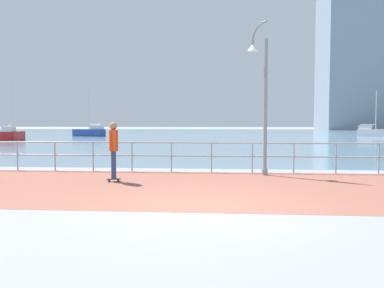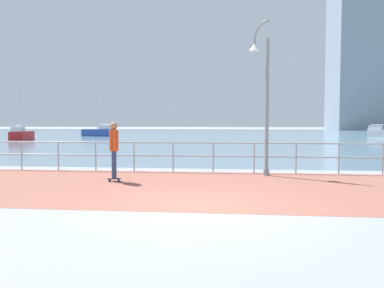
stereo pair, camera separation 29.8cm
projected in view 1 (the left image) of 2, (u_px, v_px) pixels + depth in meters
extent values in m
plane|color=gray|center=(220.00, 137.00, 47.64)|extent=(220.00, 220.00, 0.00)
cube|color=#935647|center=(208.00, 187.00, 10.29)|extent=(28.00, 6.05, 0.01)
cube|color=slate|center=(220.00, 134.00, 58.09)|extent=(180.00, 88.00, 0.00)
cylinder|color=#9EADB7|center=(17.00, 156.00, 13.83)|extent=(0.05, 0.05, 1.02)
cylinder|color=#9EADB7|center=(55.00, 156.00, 13.72)|extent=(0.05, 0.05, 1.02)
cylinder|color=#9EADB7|center=(93.00, 157.00, 13.61)|extent=(0.05, 0.05, 1.02)
cylinder|color=#9EADB7|center=(132.00, 157.00, 13.50)|extent=(0.05, 0.05, 1.02)
cylinder|color=#9EADB7|center=(171.00, 157.00, 13.39)|extent=(0.05, 0.05, 1.02)
cylinder|color=#9EADB7|center=(211.00, 158.00, 13.28)|extent=(0.05, 0.05, 1.02)
cylinder|color=#9EADB7|center=(252.00, 158.00, 13.16)|extent=(0.05, 0.05, 1.02)
cylinder|color=#9EADB7|center=(294.00, 158.00, 13.05)|extent=(0.05, 0.05, 1.02)
cylinder|color=#9EADB7|center=(336.00, 158.00, 12.94)|extent=(0.05, 0.05, 1.02)
cylinder|color=#9EADB7|center=(379.00, 159.00, 12.83)|extent=(0.05, 0.05, 1.02)
cylinder|color=#9EADB7|center=(212.00, 143.00, 13.25)|extent=(25.20, 0.06, 0.06)
cylinder|color=#9EADB7|center=(212.00, 156.00, 13.27)|extent=(25.20, 0.06, 0.06)
cylinder|color=gray|center=(265.00, 172.00, 12.56)|extent=(0.19, 0.19, 0.20)
cylinder|color=gray|center=(265.00, 108.00, 12.44)|extent=(0.12, 0.12, 4.42)
cylinder|color=gray|center=(264.00, 22.00, 12.35)|extent=(0.19, 0.19, 0.11)
cylinder|color=gray|center=(261.00, 24.00, 12.46)|extent=(0.20, 0.19, 0.15)
cylinder|color=gray|center=(257.00, 28.00, 12.56)|extent=(0.19, 0.19, 0.18)
cylinder|color=gray|center=(255.00, 32.00, 12.65)|extent=(0.18, 0.17, 0.19)
cylinder|color=gray|center=(253.00, 37.00, 12.70)|extent=(0.15, 0.15, 0.19)
cylinder|color=gray|center=(253.00, 41.00, 12.72)|extent=(0.12, 0.12, 0.17)
cone|color=silver|center=(253.00, 48.00, 12.73)|extent=(0.36, 0.36, 0.22)
cylinder|color=black|center=(118.00, 180.00, 11.21)|extent=(0.07, 0.05, 0.06)
cylinder|color=black|center=(118.00, 181.00, 11.13)|extent=(0.07, 0.05, 0.06)
cylinder|color=black|center=(109.00, 181.00, 11.13)|extent=(0.07, 0.05, 0.06)
cylinder|color=black|center=(109.00, 181.00, 11.06)|extent=(0.07, 0.05, 0.06)
cube|color=black|center=(114.00, 179.00, 11.13)|extent=(0.41, 0.25, 0.02)
cylinder|color=navy|center=(113.00, 165.00, 11.18)|extent=(0.17, 0.17, 0.81)
cylinder|color=navy|center=(114.00, 165.00, 11.03)|extent=(0.17, 0.17, 0.81)
cube|color=#D84C1E|center=(113.00, 140.00, 11.07)|extent=(0.35, 0.40, 0.60)
cylinder|color=#D84C1E|center=(113.00, 140.00, 11.29)|extent=(0.12, 0.12, 0.57)
cylinder|color=#D84C1E|center=(114.00, 140.00, 10.85)|extent=(0.12, 0.12, 0.57)
sphere|color=#A37A5B|center=(113.00, 126.00, 11.04)|extent=(0.22, 0.22, 0.22)
cube|color=white|center=(375.00, 133.00, 48.54)|extent=(4.15, 3.35, 0.88)
cube|color=silver|center=(365.00, 127.00, 49.27)|extent=(1.73, 1.57, 0.49)
cylinder|color=silver|center=(376.00, 110.00, 48.38)|extent=(0.10, 0.10, 4.92)
cylinder|color=silver|center=(368.00, 125.00, 49.04)|extent=(1.59, 1.09, 0.08)
cube|color=#284799|center=(89.00, 133.00, 48.59)|extent=(4.37, 2.50, 0.90)
cube|color=silver|center=(97.00, 127.00, 48.07)|extent=(1.71, 1.32, 0.50)
cylinder|color=silver|center=(89.00, 110.00, 48.43)|extent=(0.10, 0.10, 4.97)
cylinder|color=silver|center=(95.00, 125.00, 48.18)|extent=(1.81, 0.65, 0.08)
cube|color=#B21E1E|center=(13.00, 136.00, 36.52)|extent=(2.28, 4.33, 0.89)
cube|color=silver|center=(9.00, 129.00, 35.26)|extent=(1.24, 1.67, 0.49)
cylinder|color=silver|center=(12.00, 105.00, 36.36)|extent=(0.10, 0.10, 4.93)
cylinder|color=silver|center=(10.00, 125.00, 35.57)|extent=(0.55, 1.82, 0.08)
cube|color=#8493A3|center=(359.00, 61.00, 94.63)|extent=(17.93, 14.74, 33.86)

